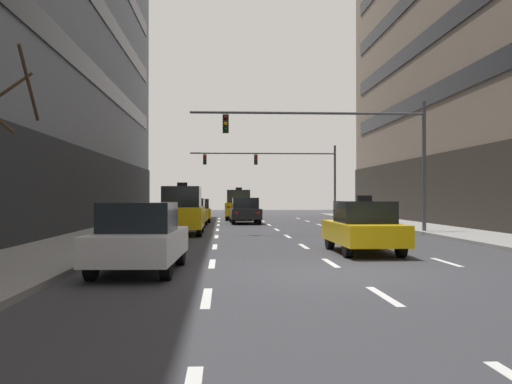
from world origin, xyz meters
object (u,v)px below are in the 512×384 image
Objects in this scene: taxi_driving_1 at (363,227)px; traffic_signal_0 at (348,139)px; taxi_driving_6 at (197,211)px; car_driving_0 at (140,238)px; car_driving_3 at (245,211)px; taxi_driving_4 at (182,211)px; traffic_signal_1 at (281,165)px; taxi_driving_5 at (190,213)px; taxi_driving_2 at (239,205)px.

traffic_signal_0 reaches higher than taxi_driving_1.
taxi_driving_6 is 15.15m from traffic_signal_0.
car_driving_0 is 23.53m from car_driving_3.
taxi_driving_4 reaches higher than car_driving_0.
traffic_signal_1 is (6.74, 34.44, 3.53)m from car_driving_0.
taxi_driving_4 is at bearing 124.61° from taxi_driving_1.
car_driving_3 is 10.84m from taxi_driving_4.
taxi_driving_5 is 0.40× the size of traffic_signal_0.
car_driving_3 is 0.40× the size of traffic_signal_0.
taxi_driving_2 is 7.23m from traffic_signal_1.
car_driving_0 is 12.96m from taxi_driving_4.
taxi_driving_4 reaches higher than taxi_driving_5.
traffic_signal_0 reaches higher than car_driving_0.
car_driving_3 is 0.37× the size of traffic_signal_1.
traffic_signal_1 is (6.69, 14.73, 3.52)m from taxi_driving_5.
taxi_driving_2 is at bearing -124.54° from traffic_signal_1.
taxi_driving_4 is (-3.02, -16.15, -0.01)m from taxi_driving_2.
taxi_driving_6 is (0.12, 12.69, -0.31)m from taxi_driving_4.
taxi_driving_6 is at bearing 89.48° from taxi_driving_4.
taxi_driving_1 is at bearing 33.23° from car_driving_0.
taxi_driving_1 is at bearing -55.39° from taxi_driving_4.
taxi_driving_6 is at bearing 120.80° from traffic_signal_0.
car_driving_3 is at bearing 81.91° from car_driving_0.
car_driving_0 is 0.98× the size of car_driving_3.
taxi_driving_2 is 4.52m from taxi_driving_6.
taxi_driving_4 is (0.06, 12.96, 0.30)m from car_driving_0.
taxi_driving_2 is 1.09× the size of taxi_driving_6.
traffic_signal_1 is at bearing 53.21° from taxi_driving_6.
taxi_driving_2 is at bearing 72.16° from taxi_driving_5.
taxi_driving_4 is 8.33m from traffic_signal_0.
taxi_driving_6 is (0.12, 5.94, -0.03)m from taxi_driving_5.
traffic_signal_1 is (6.57, 8.79, 3.55)m from taxi_driving_6.
taxi_driving_1 is 0.96× the size of car_driving_3.
taxi_driving_4 is at bearing -107.48° from car_driving_3.
taxi_driving_4 is at bearing 89.74° from car_driving_0.
taxi_driving_6 is 0.39× the size of traffic_signal_0.
taxi_driving_4 is at bearing -90.52° from taxi_driving_6.
taxi_driving_1 is 16.81m from taxi_driving_5.
traffic_signal_0 is at bearing -59.20° from taxi_driving_6.
car_driving_3 is at bearing 113.14° from traffic_signal_0.
taxi_driving_4 reaches higher than taxi_driving_1.
taxi_driving_5 is 0.36× the size of traffic_signal_1.
traffic_signal_0 is (7.66, -6.70, 3.57)m from taxi_driving_5.
taxi_driving_6 is at bearing 88.81° from taxi_driving_5.
car_driving_3 is 3.92m from taxi_driving_6.
car_driving_0 is 1.02× the size of taxi_driving_6.
taxi_driving_1 reaches higher than car_driving_3.
taxi_driving_1 reaches higher than car_driving_0.
taxi_driving_1 is at bearing -68.55° from taxi_driving_5.
taxi_driving_1 is 0.94× the size of taxi_driving_4.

